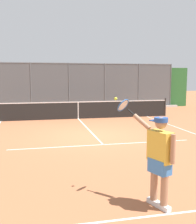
{
  "coord_description": "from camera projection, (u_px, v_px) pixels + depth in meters",
  "views": [
    {
      "loc": [
        2.13,
        10.22,
        2.32
      ],
      "look_at": [
        0.03,
        0.72,
        1.05
      ],
      "focal_mm": 43.35,
      "sensor_mm": 36.0,
      "label": 1
    }
  ],
  "objects": [
    {
      "name": "fence_backdrop",
      "position": [
        68.0,
        88.0,
        19.78
      ],
      "size": [
        18.71,
        1.37,
        3.29
      ],
      "color": "#565B60",
      "rests_on": "ground"
    },
    {
      "name": "court_line_markings",
      "position": [
        105.0,
        146.0,
        9.05
      ],
      "size": [
        8.21,
        10.8,
        0.01
      ],
      "color": "white",
      "rests_on": "ground"
    },
    {
      "name": "tennis_net",
      "position": [
        78.0,
        110.0,
        14.97
      ],
      "size": [
        10.55,
        0.09,
        1.07
      ],
      "color": "#2D2D2D",
      "rests_on": "ground"
    },
    {
      "name": "ground_plane",
      "position": [
        95.0,
        136.0,
        10.65
      ],
      "size": [
        60.0,
        60.0,
        0.0
      ],
      "primitive_type": "plane",
      "color": "#A8603D"
    },
    {
      "name": "tennis_player",
      "position": [
        159.0,
        155.0,
        4.75
      ],
      "size": [
        0.8,
        1.22,
        1.92
      ],
      "rotation": [
        0.0,
        0.0,
        -1.23
      ],
      "color": "silver",
      "rests_on": "ground"
    },
    {
      "name": "tennis_ball_near_net",
      "position": [
        161.0,
        143.0,
        9.37
      ],
      "size": [
        0.07,
        0.07,
        0.07
      ],
      "primitive_type": "sphere",
      "color": "#CCDB33",
      "rests_on": "ground"
    }
  ]
}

